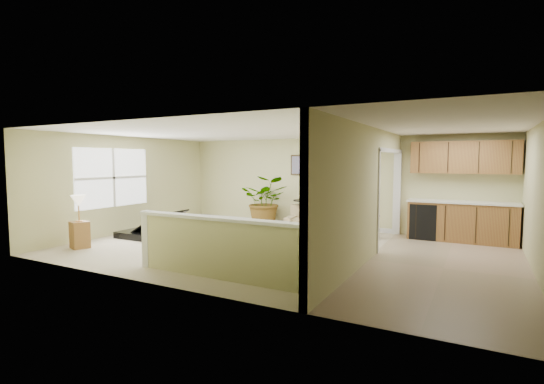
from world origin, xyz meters
The scene contains 20 objects.
floor centered at (0.00, 0.00, 0.00)m, with size 9.00×9.00×0.00m, color #B7AA8F.
back_wall centered at (0.00, 3.00, 1.25)m, with size 9.00×0.04×2.50m, color #C1BE83.
front_wall centered at (0.00, -3.00, 1.25)m, with size 9.00×0.04×2.50m, color #C1BE83.
left_wall centered at (-4.50, 0.00, 1.25)m, with size 0.04×6.00×2.50m, color #C1BE83.
right_wall centered at (4.50, 0.00, 1.25)m, with size 0.04×6.00×2.50m, color #C1BE83.
ceiling centered at (0.00, 0.00, 2.50)m, with size 9.00×6.00×0.04m, color white.
kitchen_vinyl centered at (3.15, 0.00, 0.00)m, with size 2.70×6.00×0.01m, color gray.
interior_partition centered at (1.80, 0.25, 1.22)m, with size 0.18×5.99×2.50m.
pony_half_wall centered at (0.08, -2.30, 0.52)m, with size 3.42×0.22×1.00m.
left_window centered at (-4.49, -0.50, 1.45)m, with size 0.05×2.15×1.45m, color white.
wall_art_left centered at (-0.95, 2.97, 1.75)m, with size 0.48×0.04×0.58m.
wall_mirror centered at (0.30, 2.97, 1.80)m, with size 0.55×0.04×0.55m.
kitchen_cabinets centered at (3.19, 2.73, 0.87)m, with size 2.36×0.65×2.33m.
piano centered at (-3.43, -0.03, 0.60)m, with size 1.82×1.88×1.44m.
piano_bench centered at (-1.14, -0.27, 0.25)m, with size 0.38×0.76×0.51m, color black.
loveseat centered at (-0.15, 2.38, 0.33)m, with size 1.68×1.12×0.88m.
accent_table centered at (-0.59, 2.52, 0.52)m, with size 0.56×0.56×0.81m.
palm_plant centered at (-1.77, 2.52, 0.71)m, with size 1.58×1.47×1.45m.
small_plant centered at (1.41, 2.08, 0.25)m, with size 0.37×0.37×0.60m.
lamp_stand centered at (-3.89, -1.90, 0.48)m, with size 0.42×0.42×1.14m.
Camera 1 is at (3.67, -7.33, 1.87)m, focal length 26.00 mm.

